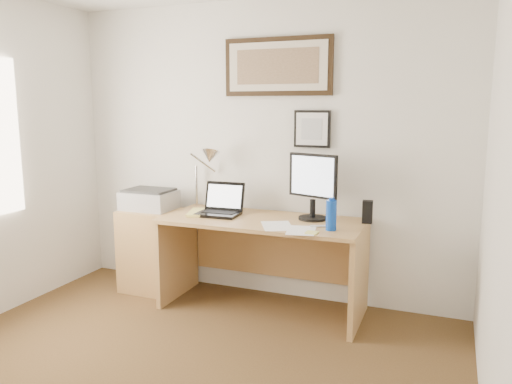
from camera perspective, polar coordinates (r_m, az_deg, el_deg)
The scene contains 17 objects.
wall_back at distance 4.27m, azimuth 0.62°, elevation 4.65°, with size 3.50×0.02×2.50m, color white.
side_cabinet at distance 4.57m, azimuth -11.77°, elevation -6.51°, with size 0.50×0.40×0.73m, color #A97C46.
water_bottle at distance 3.62m, azimuth 8.59°, elevation -2.65°, with size 0.08×0.08×0.22m, color #0D3FB5.
bottle_cap at distance 3.60m, azimuth 8.64°, elevation -0.79°, with size 0.04×0.04×0.02m, color #0D3FB5.
speaker at distance 3.90m, azimuth 12.62°, elevation -2.23°, with size 0.08×0.07×0.17m, color black.
paper_sheet_a at distance 3.73m, azimuth 2.43°, elevation -3.88°, with size 0.22×0.31×0.00m, color white.
paper_sheet_b at distance 3.60m, azimuth 5.18°, elevation -4.40°, with size 0.20×0.29×0.00m, color white.
sticky_pad at distance 3.53m, azimuth 6.40°, elevation -4.62°, with size 0.08×0.08×0.01m, color #F1EF72.
marker_pen at distance 3.72m, azimuth 7.28°, elevation -3.89°, with size 0.02×0.02×0.14m, color silver.
book at distance 4.18m, azimuth -7.65°, elevation -2.32°, with size 0.21×0.29×0.02m, color #EFE470.
desk at distance 4.09m, azimuth 1.14°, elevation -6.07°, with size 1.60×0.70×0.75m.
laptop at distance 4.12m, azimuth -4.09°, elevation -1.79°, with size 0.35×0.31×0.26m.
lcd_monitor at distance 3.90m, azimuth 6.50°, elevation 1.00°, with size 0.41×0.22×0.52m.
printer at distance 4.52m, azimuth -12.10°, elevation -0.81°, with size 0.44×0.34×0.18m.
desk_lamp at distance 4.27m, azimuth -5.43°, elevation 3.77°, with size 0.29×0.27×0.53m.
picture_large at distance 4.19m, azimuth 2.48°, elevation 14.13°, with size 0.92×0.04×0.47m.
picture_small at distance 4.09m, azimuth 6.43°, elevation 7.17°, with size 0.30×0.03×0.30m.
Camera 1 is at (1.52, -1.97, 1.64)m, focal length 35.00 mm.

